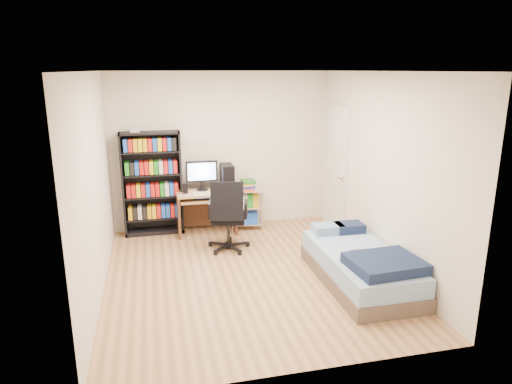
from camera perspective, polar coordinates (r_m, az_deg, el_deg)
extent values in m
cube|color=tan|center=(5.90, -1.02, -10.43)|extent=(3.50, 4.00, 0.04)
cube|color=white|center=(5.32, -1.15, 15.08)|extent=(3.50, 4.00, 0.04)
cube|color=silver|center=(7.42, -4.36, 5.19)|extent=(3.50, 0.04, 2.50)
cube|color=silver|center=(3.60, 5.69, -5.62)|extent=(3.50, 0.04, 2.50)
cube|color=silver|center=(5.40, -19.78, 0.58)|extent=(0.04, 4.00, 2.50)
cube|color=silver|center=(6.08, 15.47, 2.48)|extent=(0.04, 4.00, 2.50)
cube|color=black|center=(7.25, -12.83, 1.02)|extent=(0.91, 0.30, 1.61)
cube|color=black|center=(7.40, -12.59, -3.14)|extent=(0.85, 0.28, 0.02)
cube|color=red|center=(7.36, -12.64, -2.30)|extent=(0.79, 0.24, 0.19)
cube|color=black|center=(7.30, -12.74, -0.51)|extent=(0.85, 0.28, 0.02)
cube|color=blue|center=(7.26, -12.79, 0.35)|extent=(0.79, 0.24, 0.19)
cube|color=black|center=(7.22, -12.90, 2.19)|extent=(0.85, 0.28, 0.02)
cube|color=gold|center=(7.18, -12.96, 3.07)|extent=(0.79, 0.24, 0.19)
cube|color=black|center=(7.15, -13.07, 4.94)|extent=(0.85, 0.28, 0.02)
cube|color=#1D851F|center=(7.12, -13.12, 5.84)|extent=(0.79, 0.24, 0.19)
cube|color=silver|center=(7.10, -14.86, 7.50)|extent=(0.14, 0.13, 0.07)
cube|color=#9E7F51|center=(7.15, -6.28, -0.05)|extent=(0.91, 0.50, 0.04)
cube|color=#35271D|center=(7.21, -9.65, -2.87)|extent=(0.04, 0.50, 0.65)
cube|color=#35271D|center=(7.31, -2.80, -2.43)|extent=(0.04, 0.50, 0.65)
cube|color=#35271D|center=(7.46, -6.43, -1.99)|extent=(0.87, 0.03, 0.59)
cube|color=#9E7F51|center=(7.11, -6.19, -0.91)|extent=(0.82, 0.41, 0.02)
cube|color=black|center=(7.08, -6.17, -0.77)|extent=(0.40, 0.14, 0.02)
cube|color=black|center=(7.17, -6.81, 2.59)|extent=(0.49, 0.05, 0.33)
cube|color=silver|center=(7.14, -6.79, 2.54)|extent=(0.44, 0.01, 0.27)
cube|color=black|center=(7.19, -3.64, 1.88)|extent=(0.18, 0.38, 0.40)
cube|color=black|center=(7.06, -8.82, 0.45)|extent=(0.07, 0.07, 0.15)
cube|color=black|center=(7.06, -4.97, 0.58)|extent=(0.07, 0.07, 0.15)
cylinder|color=black|center=(6.60, -3.46, -4.95)|extent=(0.05, 0.05, 0.37)
cube|color=black|center=(6.53, -3.49, -3.26)|extent=(0.56, 0.56, 0.08)
cube|color=black|center=(6.24, -3.66, -1.17)|extent=(0.47, 0.24, 0.54)
cube|color=black|center=(6.51, -5.73, -2.11)|extent=(0.11, 0.29, 0.21)
cube|color=black|center=(6.48, -1.28, -2.13)|extent=(0.11, 0.29, 0.21)
cylinder|color=silver|center=(7.26, -2.94, -2.51)|extent=(0.02, 0.02, 0.66)
cylinder|color=silver|center=(7.28, 0.83, -2.44)|extent=(0.02, 0.02, 0.66)
cylinder|color=silver|center=(7.58, -2.98, -1.74)|extent=(0.02, 0.02, 0.66)
cylinder|color=silver|center=(7.60, 0.63, -1.68)|extent=(0.02, 0.02, 0.66)
cube|color=silver|center=(7.50, -1.10, -3.80)|extent=(0.53, 0.41, 0.02)
cube|color=silver|center=(7.41, -1.12, -1.74)|extent=(0.53, 0.41, 0.02)
cube|color=silver|center=(7.34, -1.13, 0.29)|extent=(0.53, 0.41, 0.02)
cube|color=#B04019|center=(7.31, -1.13, 0.93)|extent=(0.25, 0.29, 0.15)
cube|color=brown|center=(5.79, 12.79, -10.13)|extent=(0.90, 1.80, 0.18)
cube|color=#7C9BBA|center=(5.71, 12.91, -8.33)|extent=(0.86, 1.76, 0.22)
cube|color=#131E3C|center=(5.27, 15.81, -8.66)|extent=(0.81, 0.68, 0.13)
cube|color=#8CACC7|center=(6.21, 8.99, -4.54)|extent=(0.41, 0.27, 0.12)
cube|color=#131E3C|center=(6.31, 11.57, -4.35)|extent=(0.38, 0.27, 0.12)
cube|color=#392412|center=(5.63, 13.18, -7.42)|extent=(0.25, 0.20, 0.01)
cube|color=silver|center=(7.30, 10.03, 2.84)|extent=(0.05, 0.80, 2.00)
sphere|color=silver|center=(7.01, 10.61, 1.87)|extent=(0.08, 0.08, 0.08)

